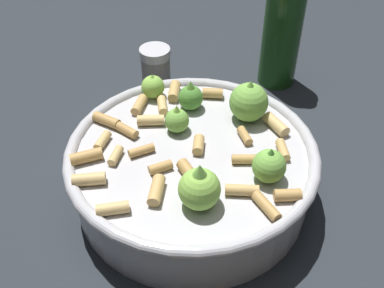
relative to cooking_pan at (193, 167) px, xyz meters
name	(u,v)px	position (x,y,z in m)	size (l,w,h in m)	color
ground_plane	(192,192)	(0.00, 0.00, -0.04)	(2.40, 2.40, 0.00)	#23282D
cooking_pan	(193,167)	(0.00, 0.00, 0.00)	(0.27, 0.27, 0.11)	#B7B7BC
pepper_shaker	(156,77)	(0.03, 0.18, 0.00)	(0.04, 0.04, 0.09)	gray
olive_oil_bottle	(282,30)	(0.21, 0.15, 0.04)	(0.05, 0.05, 0.20)	#1E4C19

